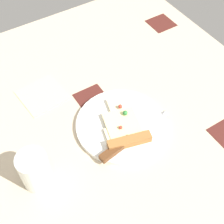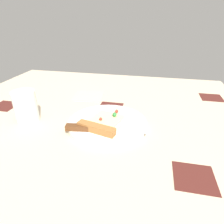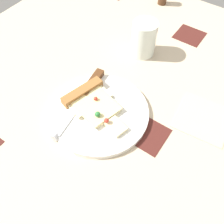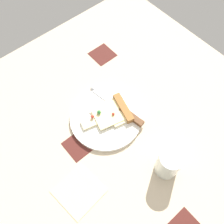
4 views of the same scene
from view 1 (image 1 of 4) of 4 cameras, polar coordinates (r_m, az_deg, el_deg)
name	(u,v)px [view 1 (image 1 of 4)]	position (r cm, az deg, el deg)	size (l,w,h in cm)	color
ground_plane	(96,138)	(90.32, -2.93, -4.67)	(115.20, 115.20, 3.00)	#C6B293
plate	(121,125)	(90.17, 1.64, -2.30)	(25.66, 25.66, 1.38)	white
pizza_slice	(124,129)	(87.57, 2.20, -3.03)	(18.82, 13.39, 2.68)	beige
knife	(129,140)	(85.80, 3.01, -5.02)	(5.63, 24.05, 2.45)	silver
drinking_glass	(35,170)	(79.50, -13.71, -10.10)	(7.41, 7.41, 10.63)	silver
napkin	(42,95)	(100.23, -12.40, 3.07)	(13.00, 13.00, 0.40)	beige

